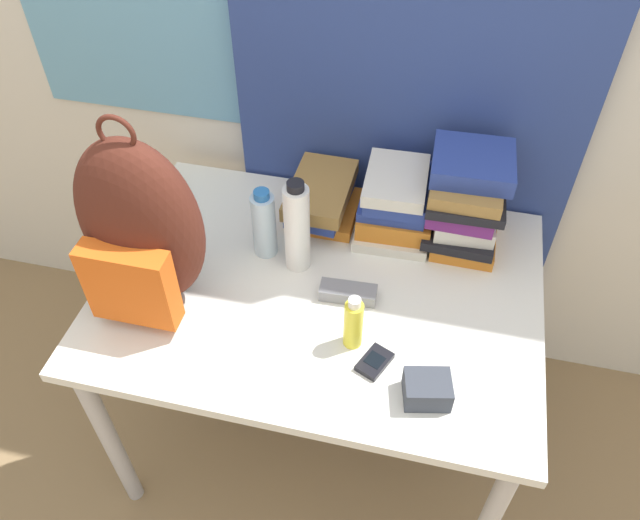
# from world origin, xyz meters

# --- Properties ---
(wall_back) EXTENTS (6.00, 0.06, 2.50)m
(wall_back) POSITION_xyz_m (-0.00, 0.95, 1.25)
(wall_back) COLOR silver
(wall_back) RESTS_ON ground_plane
(curtain_blue) EXTENTS (1.00, 0.04, 2.50)m
(curtain_blue) POSITION_xyz_m (0.15, 0.89, 1.25)
(curtain_blue) COLOR navy
(curtain_blue) RESTS_ON ground_plane
(desk) EXTENTS (1.18, 0.86, 0.75)m
(desk) POSITION_xyz_m (0.00, 0.43, 0.66)
(desk) COLOR silver
(desk) RESTS_ON ground_plane
(backpack) EXTENTS (0.31, 0.24, 0.55)m
(backpack) POSITION_xyz_m (-0.41, 0.30, 0.99)
(backpack) COLOR #512319
(backpack) RESTS_ON desk
(book_stack_left) EXTENTS (0.19, 0.28, 0.12)m
(book_stack_left) POSITION_xyz_m (-0.06, 0.71, 0.81)
(book_stack_left) COLOR orange
(book_stack_left) RESTS_ON desk
(book_stack_center) EXTENTS (0.22, 0.26, 0.20)m
(book_stack_center) POSITION_xyz_m (0.16, 0.71, 0.84)
(book_stack_center) COLOR silver
(book_stack_center) RESTS_ON desk
(book_stack_right) EXTENTS (0.22, 0.28, 0.28)m
(book_stack_right) POSITION_xyz_m (0.35, 0.71, 0.89)
(book_stack_right) COLOR orange
(book_stack_right) RESTS_ON desk
(water_bottle) EXTENTS (0.07, 0.07, 0.22)m
(water_bottle) POSITION_xyz_m (-0.18, 0.53, 0.85)
(water_bottle) COLOR silver
(water_bottle) RESTS_ON desk
(sports_bottle) EXTENTS (0.07, 0.07, 0.29)m
(sports_bottle) POSITION_xyz_m (-0.08, 0.50, 0.89)
(sports_bottle) COLOR white
(sports_bottle) RESTS_ON desk
(sunscreen_bottle) EXTENTS (0.05, 0.05, 0.16)m
(sunscreen_bottle) POSITION_xyz_m (0.12, 0.26, 0.82)
(sunscreen_bottle) COLOR yellow
(sunscreen_bottle) RESTS_ON desk
(cell_phone) EXTENTS (0.09, 0.11, 0.02)m
(cell_phone) POSITION_xyz_m (0.19, 0.21, 0.76)
(cell_phone) COLOR black
(cell_phone) RESTS_ON desk
(sunglasses_case) EXTENTS (0.15, 0.06, 0.04)m
(sunglasses_case) POSITION_xyz_m (0.08, 0.41, 0.77)
(sunglasses_case) COLOR gray
(sunglasses_case) RESTS_ON desk
(camera_pouch) EXTENTS (0.12, 0.11, 0.06)m
(camera_pouch) POSITION_xyz_m (0.32, 0.15, 0.78)
(camera_pouch) COLOR #383D47
(camera_pouch) RESTS_ON desk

